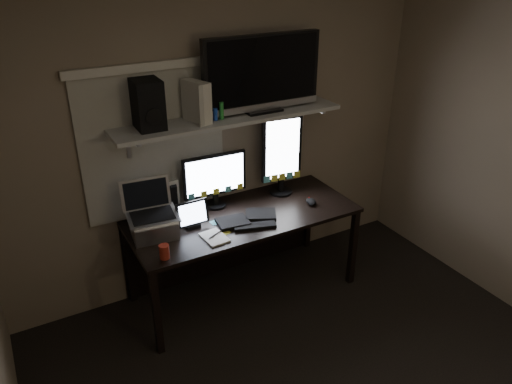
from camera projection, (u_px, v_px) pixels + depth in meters
back_wall at (221, 138)px, 3.98m from camera, size 3.60×0.00×3.60m
window_blinds at (155, 145)px, 3.70m from camera, size 1.10×0.02×1.10m
desk at (237, 227)px, 4.09m from camera, size 1.80×0.75×0.73m
wall_shelf at (230, 118)px, 3.74m from camera, size 1.80×0.35×0.03m
monitor_landscape at (215, 180)px, 3.95m from camera, size 0.53×0.08×0.46m
monitor_portrait at (282, 155)px, 4.12m from camera, size 0.35×0.10×0.69m
keyboard at (247, 218)px, 3.84m from camera, size 0.52×0.33×0.03m
mouse at (311, 201)px, 4.07m from camera, size 0.10×0.13×0.04m
notepad at (214, 237)px, 3.60m from camera, size 0.17×0.23×0.01m
tablet at (192, 214)px, 3.70m from camera, size 0.25×0.11×0.22m
file_sorter at (163, 200)px, 3.83m from camera, size 0.24×0.16×0.29m
laptop at (152, 212)px, 3.55m from camera, size 0.38×0.32×0.40m
cup at (164, 252)px, 3.35m from camera, size 0.09×0.09×0.10m
sticky_notes at (236, 223)px, 3.80m from camera, size 0.35×0.30×0.00m
tv at (262, 74)px, 3.72m from camera, size 0.96×0.18×0.58m
game_console at (197, 101)px, 3.56m from camera, size 0.15×0.26×0.30m
speaker at (148, 104)px, 3.42m from camera, size 0.19×0.23×0.34m
bottles at (215, 113)px, 3.61m from camera, size 0.20×0.08×0.12m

